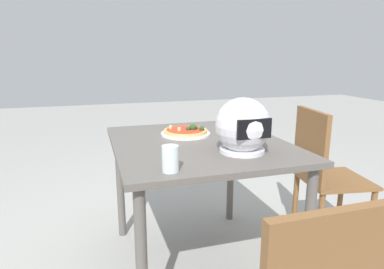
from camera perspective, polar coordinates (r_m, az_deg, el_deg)
The scene contains 7 objects.
ground_plane at distance 2.18m, azimuth 1.09°, elevation -20.82°, with size 14.00×14.00×0.00m, color #9E9E99.
dining_table at distance 1.89m, azimuth 1.18°, elevation -3.82°, with size 0.93×1.06×0.76m.
pizza_plate at distance 2.02m, azimuth -1.10°, elevation 0.15°, with size 0.30×0.30×0.01m, color white.
pizza at distance 2.02m, azimuth -0.98°, elevation 0.65°, with size 0.26×0.26×0.05m.
motorcycle_helmet at distance 1.65m, azimuth 8.60°, elevation 1.36°, with size 0.27×0.27×0.27m.
drinking_glass at distance 1.38m, azimuth -3.69°, elevation -4.10°, with size 0.07×0.07×0.11m, color silver.
chair_side at distance 2.32m, azimuth 21.14°, elevation -5.69°, with size 0.46×0.46×0.90m.
Camera 1 is at (0.57, 1.71, 1.23)m, focal length 31.53 mm.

